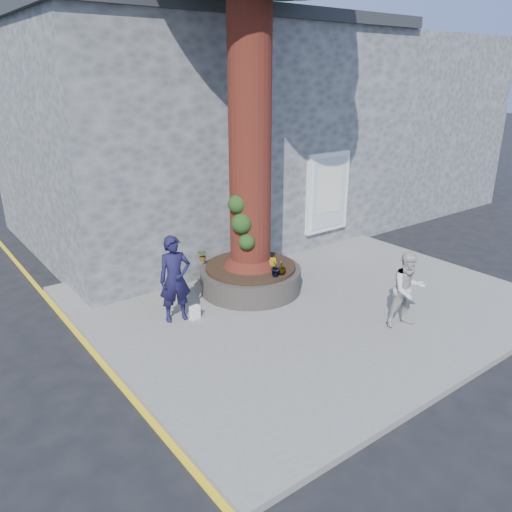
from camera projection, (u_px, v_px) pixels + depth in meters
ground at (279, 339)px, 9.60m from camera, size 120.00×120.00×0.00m
pavement at (302, 298)px, 11.18m from camera, size 9.00×8.00×0.12m
yellow_line at (106, 369)px, 8.63m from camera, size 0.10×30.00×0.01m
stone_shop at (194, 130)px, 15.32m from camera, size 10.30×8.30×6.30m
neighbour_shop at (368, 121)px, 19.90m from camera, size 6.00×8.00×6.00m
planter at (251, 277)px, 11.41m from camera, size 2.30×2.30×0.60m
man at (175, 279)px, 9.81m from camera, size 0.72×0.56×1.76m
woman at (408, 290)px, 9.62m from camera, size 0.89×0.78×1.52m
shopping_bag at (195, 312)px, 10.09m from camera, size 0.21×0.14×0.28m
plant_a at (264, 243)px, 12.17m from camera, size 0.24×0.20×0.40m
plant_b at (274, 267)px, 10.60m from camera, size 0.32×0.32×0.42m
plant_c at (282, 267)px, 10.73m from camera, size 0.27×0.27×0.34m
plant_d at (203, 255)px, 11.48m from camera, size 0.26×0.29×0.29m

